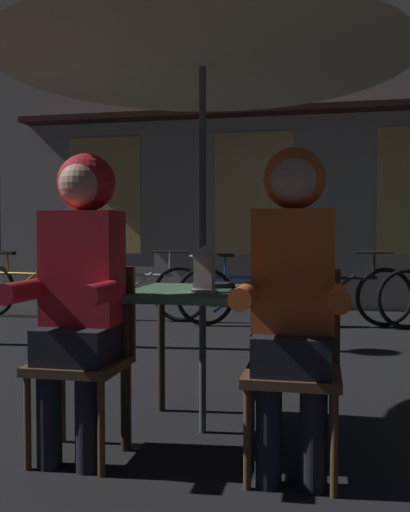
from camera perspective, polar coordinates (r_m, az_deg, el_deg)
The scene contains 14 objects.
ground_plane at distance 3.09m, azimuth -0.24°, elevation -17.21°, with size 60.00×60.00×0.00m, color black.
cafe_table at distance 2.94m, azimuth -0.24°, elevation -5.37°, with size 0.72×0.72×0.74m.
patio_umbrella at distance 3.09m, azimuth -0.25°, elevation 21.73°, with size 2.10×2.10×2.31m.
lantern at distance 2.79m, azimuth -0.06°, elevation -1.16°, with size 0.11×0.11×0.23m.
chair_left at distance 2.76m, azimuth -11.80°, elevation -9.05°, with size 0.40×0.40×0.87m.
chair_right at distance 2.54m, azimuth 8.83°, elevation -9.99°, with size 0.40×0.40×0.87m.
person_left_hooded at distance 2.66m, azimuth -12.34°, elevation -1.70°, with size 0.45×0.56×1.40m.
person_right_hooded at distance 2.43m, azimuth 8.82°, elevation -2.03°, with size 0.45×0.56×1.40m.
shopfront_building at distance 8.50m, azimuth 12.86°, elevation 16.17°, with size 10.00×0.93×6.20m.
bicycle_nearest at distance 7.32m, azimuth -17.44°, elevation -3.25°, with size 1.66×0.38×0.84m.
bicycle_second at distance 6.82m, azimuth -6.72°, elevation -3.56°, with size 1.68×0.09×0.84m.
bicycle_third at distance 6.42m, azimuth 4.54°, elevation -3.91°, with size 1.66×0.37×0.84m.
bicycle_fourth at distance 6.49m, azimuth 13.23°, elevation -3.89°, with size 1.65×0.42×0.84m.
book at distance 3.05m, azimuth 0.88°, elevation -2.94°, with size 0.20×0.14×0.02m, color black.
Camera 1 is at (0.59, -2.85, 1.02)m, focal length 40.02 mm.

